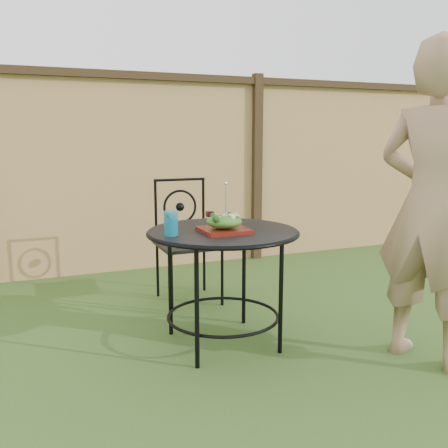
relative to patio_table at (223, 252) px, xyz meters
name	(u,v)px	position (x,y,z in m)	size (l,w,h in m)	color
ground	(216,361)	(-0.13, -0.22, -0.59)	(60.00, 60.00, 0.00)	#244716
fence	(131,172)	(-0.13, 1.98, 0.36)	(8.00, 0.12, 1.90)	#E6B071
patio_table	(223,252)	(0.00, 0.00, 0.00)	(0.92, 0.92, 0.72)	black
patio_chair	(186,237)	(0.06, 0.92, -0.08)	(0.46, 0.46, 0.95)	black
diner	(434,206)	(0.99, -0.66, 0.32)	(0.66, 0.43, 1.80)	#9D785A
salad_plate	(224,230)	(-0.02, -0.07, 0.15)	(0.27, 0.27, 0.02)	#46140A
salad	(224,221)	(-0.02, -0.07, 0.20)	(0.21, 0.21, 0.08)	#235614
fork	(226,199)	(-0.01, -0.07, 0.33)	(0.01, 0.01, 0.18)	silver
drinking_glass	(171,223)	(-0.34, -0.04, 0.21)	(0.08, 0.08, 0.14)	#0D7498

